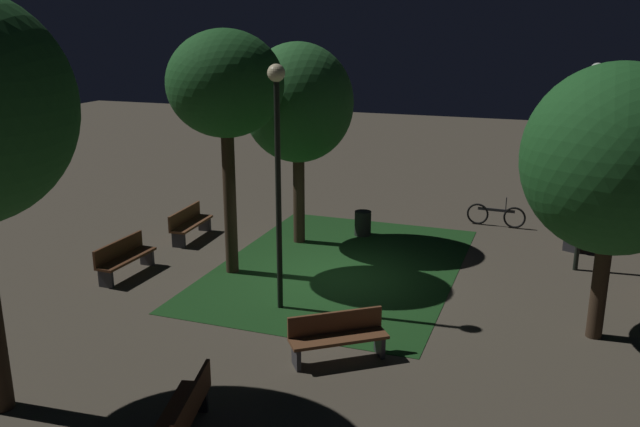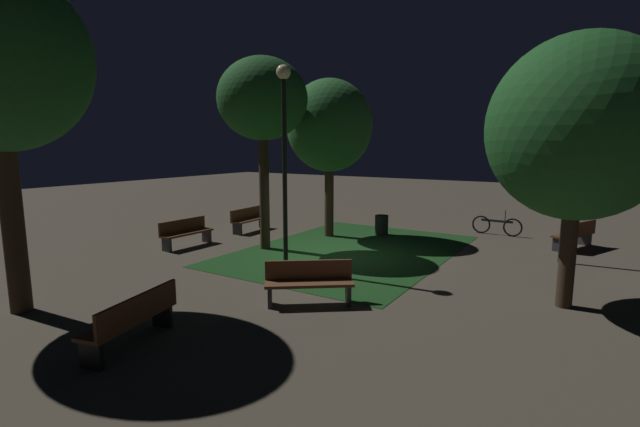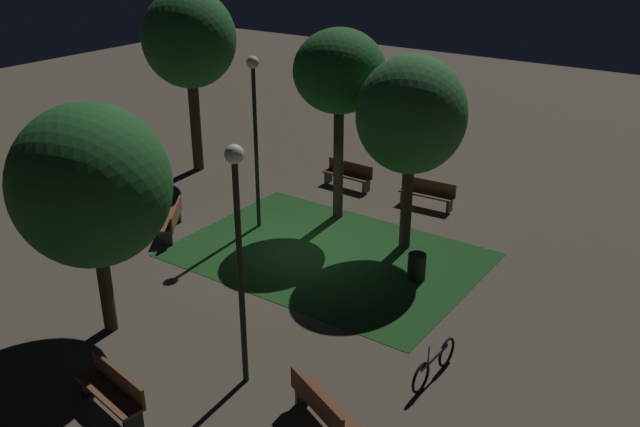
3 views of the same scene
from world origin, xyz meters
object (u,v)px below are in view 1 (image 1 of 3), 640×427
at_px(bench_near_trees, 189,223).
at_px(lamp_post_path_center, 590,135).
at_px(bench_by_lamp, 124,257).
at_px(trash_bin, 363,223).
at_px(bench_back_row, 586,229).
at_px(tree_left_canopy, 225,86).
at_px(tree_back_left, 298,104).
at_px(bench_lawn_edge, 338,335).
at_px(tree_right_canopy, 615,160).
at_px(lamp_post_plaza_west, 278,150).
at_px(bicycle, 496,215).
at_px(bench_corner, 184,413).

relative_size(bench_near_trees, lamp_post_path_center, 0.36).
height_order(bench_by_lamp, trash_bin, bench_by_lamp).
height_order(bench_back_row, tree_left_canopy, tree_left_canopy).
height_order(bench_back_row, tree_back_left, tree_back_left).
relative_size(bench_near_trees, bench_lawn_edge, 1.05).
relative_size(tree_right_canopy, lamp_post_plaza_west, 1.03).
distance_m(tree_back_left, bicycle, 7.05).
relative_size(tree_left_canopy, bicycle, 3.33).
bearing_deg(tree_right_canopy, lamp_post_plaza_west, -82.56).
distance_m(bench_lawn_edge, bench_back_row, 9.56).
bearing_deg(bench_near_trees, bicycle, 117.50).
relative_size(bench_lawn_edge, bicycle, 0.99).
relative_size(bench_by_lamp, tree_back_left, 0.33).
bearing_deg(lamp_post_plaza_west, tree_right_canopy, 97.44).
xyz_separation_m(bench_near_trees, trash_bin, (-1.98, 4.57, -0.12)).
relative_size(tree_back_left, trash_bin, 7.60).
distance_m(bench_lawn_edge, bicycle, 9.70).
xyz_separation_m(bench_by_lamp, lamp_post_path_center, (-4.16, 10.37, 2.91)).
bearing_deg(bench_corner, bench_near_trees, -149.82).
distance_m(bench_corner, lamp_post_path_center, 11.37).
bearing_deg(tree_right_canopy, lamp_post_path_center, -175.25).
distance_m(tree_back_left, lamp_post_path_center, 7.34).
distance_m(bench_near_trees, bench_back_row, 11.10).
relative_size(bench_back_row, tree_left_canopy, 0.31).
bearing_deg(lamp_post_plaza_west, bench_by_lamp, -96.18).
bearing_deg(tree_right_canopy, trash_bin, -127.46).
distance_m(bench_lawn_edge, bench_corner, 3.41).
bearing_deg(bicycle, trash_bin, -57.73).
bearing_deg(lamp_post_plaza_west, bench_back_row, 136.85).
distance_m(bench_near_trees, bench_corner, 9.76).
xyz_separation_m(bench_corner, trash_bin, (-10.42, -0.34, -0.12)).
relative_size(bench_corner, lamp_post_plaza_west, 0.36).
bearing_deg(trash_bin, tree_left_canopy, -29.40).
relative_size(bench_by_lamp, lamp_post_path_center, 0.36).
relative_size(bench_by_lamp, lamp_post_plaza_west, 0.35).
xyz_separation_m(bench_lawn_edge, lamp_post_path_center, (-6.39, 4.15, 2.91)).
distance_m(tree_right_canopy, lamp_post_plaza_west, 6.41).
distance_m(lamp_post_plaza_west, trash_bin, 6.33).
bearing_deg(trash_bin, bicycle, 122.27).
distance_m(bench_back_row, trash_bin, 6.19).
height_order(bench_corner, tree_back_left, tree_back_left).
xyz_separation_m(bench_by_lamp, tree_back_left, (-3.88, 3.05, 3.39)).
relative_size(bench_back_row, lamp_post_path_center, 0.36).
distance_m(bench_lawn_edge, tree_back_left, 7.67).
height_order(trash_bin, bicycle, bicycle).
height_order(lamp_post_path_center, trash_bin, lamp_post_path_center).
distance_m(bench_by_lamp, bench_lawn_edge, 6.61).
bearing_deg(lamp_post_path_center, bench_by_lamp, -68.13).
bearing_deg(bench_lawn_edge, bench_near_trees, -130.39).
bearing_deg(bicycle, bench_back_row, 67.82).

